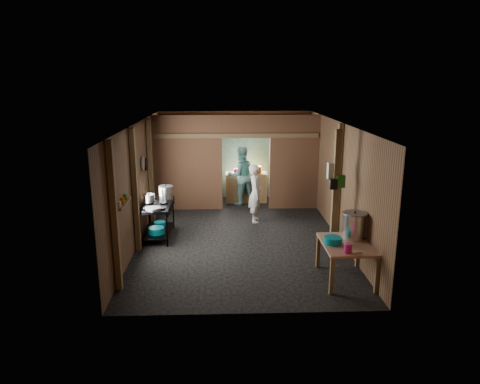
{
  "coord_description": "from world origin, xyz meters",
  "views": [
    {
      "loc": [
        -0.35,
        -9.68,
        3.57
      ],
      "look_at": [
        0.0,
        -0.2,
        1.1
      ],
      "focal_mm": 33.13,
      "sensor_mm": 36.0,
      "label": 1
    }
  ],
  "objects_px": {
    "stove_pot_large": "(166,193)",
    "yellow_tub": "(255,170)",
    "gas_range": "(157,220)",
    "cook": "(255,193)",
    "stock_pot": "(354,226)",
    "pink_bucket": "(348,248)",
    "prep_table": "(346,261)"
  },
  "relations": [
    {
      "from": "yellow_tub",
      "to": "stove_pot_large",
      "type": "bearing_deg",
      "value": -131.37
    },
    {
      "from": "stock_pot",
      "to": "yellow_tub",
      "type": "relative_size",
      "value": 1.41
    },
    {
      "from": "stove_pot_large",
      "to": "yellow_tub",
      "type": "bearing_deg",
      "value": 48.63
    },
    {
      "from": "stove_pot_large",
      "to": "yellow_tub",
      "type": "height_order",
      "value": "stove_pot_large"
    },
    {
      "from": "stock_pot",
      "to": "cook",
      "type": "distance_m",
      "value": 3.53
    },
    {
      "from": "pink_bucket",
      "to": "cook",
      "type": "bearing_deg",
      "value": 108.49
    },
    {
      "from": "prep_table",
      "to": "pink_bucket",
      "type": "relative_size",
      "value": 7.25
    },
    {
      "from": "gas_range",
      "to": "yellow_tub",
      "type": "height_order",
      "value": "yellow_tub"
    },
    {
      "from": "yellow_tub",
      "to": "pink_bucket",
      "type": "bearing_deg",
      "value": -78.62
    },
    {
      "from": "gas_range",
      "to": "cook",
      "type": "height_order",
      "value": "cook"
    },
    {
      "from": "prep_table",
      "to": "stove_pot_large",
      "type": "height_order",
      "value": "stove_pot_large"
    },
    {
      "from": "gas_range",
      "to": "stock_pot",
      "type": "distance_m",
      "value": 4.45
    },
    {
      "from": "gas_range",
      "to": "prep_table",
      "type": "relative_size",
      "value": 1.15
    },
    {
      "from": "gas_range",
      "to": "cook",
      "type": "distance_m",
      "value": 2.58
    },
    {
      "from": "gas_range",
      "to": "stock_pot",
      "type": "xyz_separation_m",
      "value": [
        3.9,
        -2.08,
        0.53
      ]
    },
    {
      "from": "cook",
      "to": "pink_bucket",
      "type": "bearing_deg",
      "value": -159.47
    },
    {
      "from": "stove_pot_large",
      "to": "gas_range",
      "type": "bearing_deg",
      "value": -113.63
    },
    {
      "from": "gas_range",
      "to": "pink_bucket",
      "type": "distance_m",
      "value": 4.56
    },
    {
      "from": "prep_table",
      "to": "stove_pot_large",
      "type": "xyz_separation_m",
      "value": [
        -3.54,
        2.72,
        0.6
      ]
    },
    {
      "from": "stock_pot",
      "to": "stove_pot_large",
      "type": "bearing_deg",
      "value": 146.53
    },
    {
      "from": "stove_pot_large",
      "to": "cook",
      "type": "distance_m",
      "value": 2.26
    },
    {
      "from": "stock_pot",
      "to": "pink_bucket",
      "type": "relative_size",
      "value": 3.13
    },
    {
      "from": "stock_pot",
      "to": "pink_bucket",
      "type": "bearing_deg",
      "value": -113.12
    },
    {
      "from": "pink_bucket",
      "to": "cook",
      "type": "relative_size",
      "value": 0.11
    },
    {
      "from": "stove_pot_large",
      "to": "stock_pot",
      "type": "xyz_separation_m",
      "value": [
        3.73,
        -2.46,
        -0.02
      ]
    },
    {
      "from": "yellow_tub",
      "to": "cook",
      "type": "distance_m",
      "value": 1.91
    },
    {
      "from": "gas_range",
      "to": "prep_table",
      "type": "height_order",
      "value": "gas_range"
    },
    {
      "from": "stove_pot_large",
      "to": "pink_bucket",
      "type": "relative_size",
      "value": 2.05
    },
    {
      "from": "stock_pot",
      "to": "cook",
      "type": "height_order",
      "value": "cook"
    },
    {
      "from": "stove_pot_large",
      "to": "prep_table",
      "type": "bearing_deg",
      "value": -37.55
    },
    {
      "from": "stove_pot_large",
      "to": "stock_pot",
      "type": "relative_size",
      "value": 0.66
    },
    {
      "from": "yellow_tub",
      "to": "cook",
      "type": "xyz_separation_m",
      "value": [
        -0.13,
        -1.9,
        -0.21
      ]
    }
  ]
}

